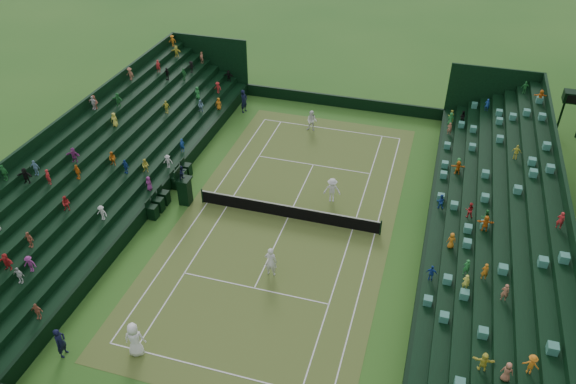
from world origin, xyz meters
name	(u,v)px	position (x,y,z in m)	size (l,w,h in m)	color
ground	(288,218)	(0.00, 0.00, 0.00)	(160.00, 160.00, 0.00)	#285F1E
court_surface	(288,218)	(0.00, 0.00, 0.01)	(12.97, 26.77, 0.01)	#437627
perimeter_wall_north	(341,102)	(0.00, 15.88, 0.50)	(17.17, 0.20, 1.00)	black
perimeter_wall_east	(426,236)	(8.48, 0.00, 0.50)	(0.20, 31.77, 1.00)	black
perimeter_wall_west	(164,189)	(-8.48, 0.00, 0.50)	(0.20, 31.77, 1.00)	black
north_grandstand	(505,236)	(12.66, 0.00, 1.55)	(6.60, 32.00, 4.90)	black
south_grandstand	(105,166)	(-12.66, 0.00, 1.55)	(6.60, 32.00, 4.90)	black
tennis_net	(288,211)	(0.00, 0.00, 0.53)	(11.67, 0.10, 1.06)	black
umpire_chair	(184,188)	(-6.81, -0.36, 1.22)	(0.90, 0.90, 2.84)	black
courtside_chairs	(171,189)	(-8.10, 0.12, 0.49)	(0.59, 5.56, 1.29)	black
player_near_west	(135,339)	(-3.92, -12.02, 0.99)	(0.97, 0.63, 1.98)	white
player_near_east	(271,262)	(0.53, -5.11, 0.94)	(0.69, 0.45, 1.88)	silver
player_far_west	(312,121)	(-1.38, 11.24, 0.85)	(0.83, 0.64, 1.70)	white
player_far_east	(332,190)	(2.22, 2.55, 0.86)	(1.11, 0.64, 1.71)	white
line_judge_north	(244,101)	(-7.57, 12.76, 0.98)	(0.71, 0.47, 1.95)	black
line_judge_south	(61,343)	(-7.21, -13.07, 0.85)	(0.62, 0.41, 1.70)	black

